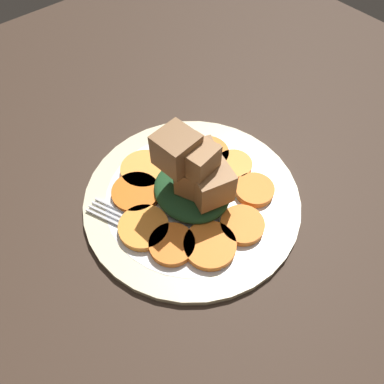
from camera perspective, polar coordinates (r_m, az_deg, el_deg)
name	(u,v)px	position (r cm, az deg, el deg)	size (l,w,h in cm)	color
table_slab	(192,205)	(52.85, 0.00, -1.96)	(120.00, 120.00, 2.00)	#38281E
plate	(192,199)	(51.59, 0.00, -1.02)	(29.59, 29.59, 1.05)	beige
carrot_slice_0	(143,226)	(48.36, -7.51, -5.22)	(6.47, 6.47, 1.04)	orange
carrot_slice_1	(172,244)	(46.76, -3.06, -7.98)	(5.77, 5.77, 1.04)	orange
carrot_slice_2	(210,245)	(46.69, 2.73, -8.12)	(6.59, 6.59, 1.04)	orange
carrot_slice_3	(242,225)	(48.48, 7.67, -5.01)	(5.71, 5.71, 1.04)	orange
carrot_slice_4	(255,190)	(51.82, 9.51, 0.32)	(5.38, 5.38, 1.04)	orange
carrot_slice_5	(234,165)	(54.16, 6.38, 4.12)	(5.17, 5.17, 1.04)	orange
carrot_slice_6	(207,154)	(55.25, 2.28, 5.83)	(6.44, 6.44, 1.04)	orange
carrot_slice_7	(175,151)	(55.59, -2.65, 6.22)	(5.45, 5.45, 1.04)	orange
carrot_slice_8	(144,170)	(53.68, -7.25, 3.37)	(6.78, 6.78, 1.04)	#F9953A
carrot_slice_9	(136,193)	(51.39, -8.55, -0.12)	(6.56, 6.56, 1.04)	orange
center_pile	(195,176)	(47.62, 0.47, 2.47)	(10.96, 9.94, 11.65)	#1E4723
fork	(151,232)	(48.20, -6.32, -6.05)	(18.83, 9.14, 0.40)	silver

